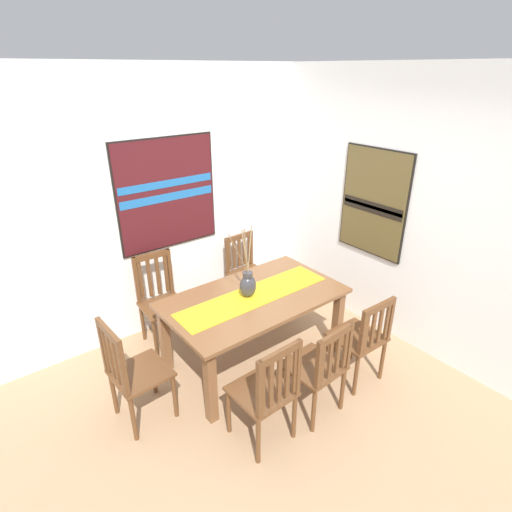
{
  "coord_description": "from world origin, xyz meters",
  "views": [
    {
      "loc": [
        -1.62,
        -1.9,
        2.64
      ],
      "look_at": [
        0.49,
        0.79,
        1.05
      ],
      "focal_mm": 28.46,
      "sensor_mm": 36.0,
      "label": 1
    }
  ],
  "objects_px": {
    "chair_5": "(362,337)",
    "painting_on_side_wall": "(374,203)",
    "chair_4": "(133,371)",
    "painting_on_back_wall": "(167,194)",
    "chair_1": "(319,367)",
    "chair_2": "(267,391)",
    "chair_0": "(160,299)",
    "centerpiece_vase": "(248,284)",
    "chair_3": "(246,270)",
    "dining_table": "(254,305)"
  },
  "relations": [
    {
      "from": "chair_5",
      "to": "painting_on_side_wall",
      "type": "height_order",
      "value": "painting_on_side_wall"
    },
    {
      "from": "chair_4",
      "to": "painting_on_back_wall",
      "type": "relative_size",
      "value": 0.84
    },
    {
      "from": "chair_4",
      "to": "painting_on_back_wall",
      "type": "bearing_deg",
      "value": 49.53
    },
    {
      "from": "chair_1",
      "to": "chair_2",
      "type": "distance_m",
      "value": 0.51
    },
    {
      "from": "chair_0",
      "to": "chair_5",
      "type": "height_order",
      "value": "chair_0"
    },
    {
      "from": "chair_5",
      "to": "painting_on_back_wall",
      "type": "bearing_deg",
      "value": 112.75
    },
    {
      "from": "centerpiece_vase",
      "to": "painting_on_back_wall",
      "type": "bearing_deg",
      "value": 99.76
    },
    {
      "from": "chair_0",
      "to": "painting_on_back_wall",
      "type": "xyz_separation_m",
      "value": [
        0.32,
        0.28,
        0.99
      ]
    },
    {
      "from": "chair_2",
      "to": "painting_on_back_wall",
      "type": "xyz_separation_m",
      "value": [
        0.28,
        1.95,
        0.99
      ]
    },
    {
      "from": "chair_5",
      "to": "painting_on_side_wall",
      "type": "xyz_separation_m",
      "value": [
        0.85,
        0.65,
        0.92
      ]
    },
    {
      "from": "painting_on_side_wall",
      "to": "chair_4",
      "type": "bearing_deg",
      "value": 176.65
    },
    {
      "from": "chair_0",
      "to": "chair_2",
      "type": "bearing_deg",
      "value": -88.72
    },
    {
      "from": "centerpiece_vase",
      "to": "chair_2",
      "type": "height_order",
      "value": "centerpiece_vase"
    },
    {
      "from": "chair_4",
      "to": "chair_2",
      "type": "bearing_deg",
      "value": -49.47
    },
    {
      "from": "chair_0",
      "to": "chair_4",
      "type": "relative_size",
      "value": 1.01
    },
    {
      "from": "chair_5",
      "to": "centerpiece_vase",
      "type": "bearing_deg",
      "value": 126.57
    },
    {
      "from": "chair_5",
      "to": "chair_3",
      "type": "bearing_deg",
      "value": 91.08
    },
    {
      "from": "chair_4",
      "to": "chair_5",
      "type": "bearing_deg",
      "value": -24.2
    },
    {
      "from": "painting_on_back_wall",
      "to": "chair_0",
      "type": "bearing_deg",
      "value": -138.41
    },
    {
      "from": "chair_3",
      "to": "painting_on_back_wall",
      "type": "distance_m",
      "value": 1.3
    },
    {
      "from": "chair_1",
      "to": "chair_3",
      "type": "xyz_separation_m",
      "value": [
        0.55,
        1.71,
        0.01
      ]
    },
    {
      "from": "chair_0",
      "to": "chair_4",
      "type": "distance_m",
      "value": 1.08
    },
    {
      "from": "dining_table",
      "to": "chair_3",
      "type": "bearing_deg",
      "value": 57.3
    },
    {
      "from": "chair_1",
      "to": "painting_on_back_wall",
      "type": "distance_m",
      "value": 2.24
    },
    {
      "from": "dining_table",
      "to": "painting_on_back_wall",
      "type": "xyz_separation_m",
      "value": [
        -0.24,
        1.13,
        0.86
      ]
    },
    {
      "from": "chair_4",
      "to": "chair_5",
      "type": "xyz_separation_m",
      "value": [
        1.79,
        -0.8,
        -0.02
      ]
    },
    {
      "from": "chair_4",
      "to": "painting_on_side_wall",
      "type": "bearing_deg",
      "value": -3.35
    },
    {
      "from": "chair_3",
      "to": "chair_1",
      "type": "bearing_deg",
      "value": -107.95
    },
    {
      "from": "chair_3",
      "to": "chair_4",
      "type": "xyz_separation_m",
      "value": [
        -1.76,
        -0.87,
        0.01
      ]
    },
    {
      "from": "chair_1",
      "to": "centerpiece_vase",
      "type": "bearing_deg",
      "value": 92.72
    },
    {
      "from": "dining_table",
      "to": "chair_0",
      "type": "bearing_deg",
      "value": 123.44
    },
    {
      "from": "centerpiece_vase",
      "to": "chair_5",
      "type": "bearing_deg",
      "value": -53.43
    },
    {
      "from": "dining_table",
      "to": "chair_5",
      "type": "distance_m",
      "value": 1.01
    },
    {
      "from": "chair_5",
      "to": "painting_on_back_wall",
      "type": "height_order",
      "value": "painting_on_back_wall"
    },
    {
      "from": "chair_3",
      "to": "painting_on_back_wall",
      "type": "height_order",
      "value": "painting_on_back_wall"
    },
    {
      "from": "painting_on_side_wall",
      "to": "chair_5",
      "type": "bearing_deg",
      "value": -142.51
    },
    {
      "from": "centerpiece_vase",
      "to": "chair_3",
      "type": "bearing_deg",
      "value": 54.18
    },
    {
      "from": "chair_3",
      "to": "dining_table",
      "type": "bearing_deg",
      "value": -122.7
    },
    {
      "from": "chair_5",
      "to": "painting_on_side_wall",
      "type": "relative_size",
      "value": 0.8
    },
    {
      "from": "dining_table",
      "to": "painting_on_side_wall",
      "type": "relative_size",
      "value": 1.49
    },
    {
      "from": "chair_0",
      "to": "chair_2",
      "type": "height_order",
      "value": "chair_0"
    },
    {
      "from": "chair_4",
      "to": "chair_5",
      "type": "distance_m",
      "value": 1.96
    },
    {
      "from": "painting_on_back_wall",
      "to": "painting_on_side_wall",
      "type": "distance_m",
      "value": 2.11
    },
    {
      "from": "chair_2",
      "to": "chair_4",
      "type": "height_order",
      "value": "chair_4"
    },
    {
      "from": "chair_1",
      "to": "chair_4",
      "type": "height_order",
      "value": "chair_4"
    },
    {
      "from": "centerpiece_vase",
      "to": "chair_1",
      "type": "relative_size",
      "value": 0.83
    },
    {
      "from": "chair_2",
      "to": "chair_3",
      "type": "bearing_deg",
      "value": 57.56
    },
    {
      "from": "centerpiece_vase",
      "to": "painting_on_side_wall",
      "type": "bearing_deg",
      "value": -7.54
    },
    {
      "from": "chair_4",
      "to": "centerpiece_vase",
      "type": "bearing_deg",
      "value": 2.0
    },
    {
      "from": "centerpiece_vase",
      "to": "chair_1",
      "type": "bearing_deg",
      "value": -87.28
    }
  ]
}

